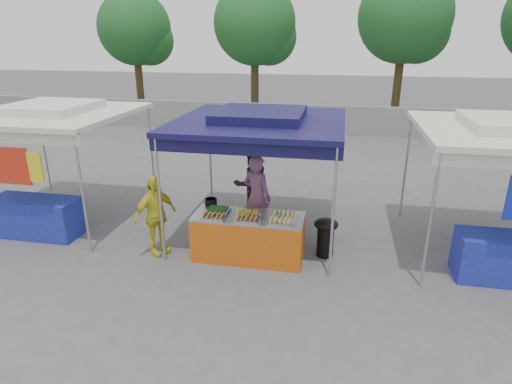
% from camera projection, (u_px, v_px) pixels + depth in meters
% --- Properties ---
extents(ground_plane, '(80.00, 80.00, 0.00)m').
position_uv_depth(ground_plane, '(250.00, 255.00, 8.09)').
color(ground_plane, '#515153').
extents(back_wall, '(40.00, 0.25, 1.20)m').
position_uv_depth(back_wall, '(304.00, 119.00, 18.02)').
color(back_wall, slate).
rests_on(back_wall, ground_plane).
extents(main_canopy, '(3.20, 3.20, 2.57)m').
position_uv_depth(main_canopy, '(260.00, 121.00, 8.17)').
color(main_canopy, '#AAA9B0').
rests_on(main_canopy, ground_plane).
extents(neighbor_stall_left, '(3.20, 3.20, 2.57)m').
position_uv_depth(neighbor_stall_left, '(44.00, 153.00, 8.90)').
color(neighbor_stall_left, '#AAA9B0').
rests_on(neighbor_stall_left, ground_plane).
extents(tree_0, '(3.53, 3.47, 5.96)m').
position_uv_depth(tree_0, '(138.00, 32.00, 20.55)').
color(tree_0, '#3A2E16').
rests_on(tree_0, ground_plane).
extents(tree_1, '(3.65, 3.62, 6.22)m').
position_uv_depth(tree_1, '(258.00, 27.00, 18.85)').
color(tree_1, '#3A2E16').
rests_on(tree_1, ground_plane).
extents(tree_2, '(3.82, 3.82, 6.56)m').
position_uv_depth(tree_2, '(408.00, 20.00, 17.69)').
color(tree_2, '#3A2E16').
rests_on(tree_2, ground_plane).
extents(vendor_table, '(2.00, 0.80, 0.85)m').
position_uv_depth(vendor_table, '(249.00, 237.00, 7.85)').
color(vendor_table, '#AF4B0F').
rests_on(vendor_table, ground_plane).
extents(food_tray_fl, '(0.42, 0.30, 0.07)m').
position_uv_depth(food_tray_fl, '(213.00, 216.00, 7.59)').
color(food_tray_fl, '#B5B4B9').
rests_on(food_tray_fl, vendor_table).
extents(food_tray_fm, '(0.42, 0.30, 0.07)m').
position_uv_depth(food_tray_fm, '(247.00, 219.00, 7.47)').
color(food_tray_fm, '#B5B4B9').
rests_on(food_tray_fm, vendor_table).
extents(food_tray_fr, '(0.42, 0.30, 0.07)m').
position_uv_depth(food_tray_fr, '(280.00, 222.00, 7.36)').
color(food_tray_fr, '#B5B4B9').
rests_on(food_tray_fr, vendor_table).
extents(food_tray_bl, '(0.42, 0.30, 0.07)m').
position_uv_depth(food_tray_bl, '(218.00, 210.00, 7.88)').
color(food_tray_bl, '#B5B4B9').
rests_on(food_tray_bl, vendor_table).
extents(food_tray_bm, '(0.42, 0.30, 0.07)m').
position_uv_depth(food_tray_bm, '(248.00, 213.00, 7.75)').
color(food_tray_bm, '#B5B4B9').
rests_on(food_tray_bm, vendor_table).
extents(food_tray_br, '(0.42, 0.30, 0.07)m').
position_uv_depth(food_tray_br, '(285.00, 215.00, 7.64)').
color(food_tray_br, '#B5B4B9').
rests_on(food_tray_br, vendor_table).
extents(cooking_pot, '(0.23, 0.23, 0.13)m').
position_uv_depth(cooking_pot, '(211.00, 202.00, 8.15)').
color(cooking_pot, black).
rests_on(cooking_pot, vendor_table).
extents(skewer_cup, '(0.09, 0.09, 0.11)m').
position_uv_depth(skewer_cup, '(237.00, 218.00, 7.46)').
color(skewer_cup, '#AAA9B0').
rests_on(skewer_cup, vendor_table).
extents(wok_burner, '(0.44, 0.44, 0.75)m').
position_uv_depth(wok_burner, '(326.00, 234.00, 7.92)').
color(wok_burner, black).
rests_on(wok_burner, ground_plane).
extents(crate_left, '(0.51, 0.36, 0.30)m').
position_uv_depth(crate_left, '(241.00, 235.00, 8.53)').
color(crate_left, '#121E92').
rests_on(crate_left, ground_plane).
extents(crate_right, '(0.49, 0.35, 0.30)m').
position_uv_depth(crate_right, '(272.00, 240.00, 8.35)').
color(crate_right, '#121E92').
rests_on(crate_right, ground_plane).
extents(crate_stacked, '(0.46, 0.32, 0.27)m').
position_uv_depth(crate_stacked, '(272.00, 227.00, 8.25)').
color(crate_stacked, '#121E92').
rests_on(crate_stacked, crate_right).
extents(vendor_woman, '(0.75, 0.64, 1.73)m').
position_uv_depth(vendor_woman, '(257.00, 197.00, 8.54)').
color(vendor_woman, '#7C4F6B').
rests_on(vendor_woman, ground_plane).
extents(helper_man, '(1.02, 0.97, 1.67)m').
position_uv_depth(helper_man, '(251.00, 184.00, 9.41)').
color(helper_man, black).
rests_on(helper_man, ground_plane).
extents(customer_person, '(0.80, 0.96, 1.53)m').
position_uv_depth(customer_person, '(155.00, 216.00, 7.91)').
color(customer_person, gold).
rests_on(customer_person, ground_plane).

